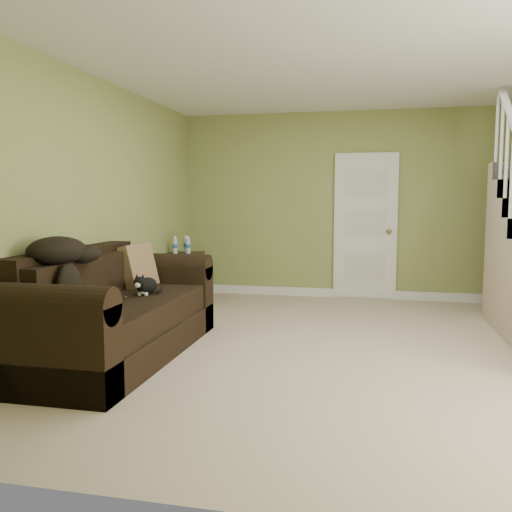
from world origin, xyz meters
The scene contains 14 objects.
floor centered at (0.00, 0.00, 0.00)m, with size 5.00×5.50×0.01m, color tan.
ceiling centered at (0.00, 0.00, 2.60)m, with size 5.00×5.50×0.01m, color white.
wall_back centered at (0.00, 2.75, 1.30)m, with size 5.00×0.04×2.60m, color #88934F.
wall_front centered at (0.00, -2.75, 1.30)m, with size 5.00×0.04×2.60m, color #88934F.
wall_left centered at (-2.50, 0.00, 1.30)m, with size 0.04×5.50×2.60m, color #88934F.
baseboard_back centered at (0.00, 2.72, 0.06)m, with size 5.00×0.04×0.12m, color white.
baseboard_left centered at (-2.47, 0.00, 0.06)m, with size 0.04×5.50×0.12m, color white.
door centered at (0.10, 2.71, 1.01)m, with size 0.86×0.12×2.02m.
sofa centered at (-2.02, -0.63, 0.36)m, with size 1.04×2.40×0.95m.
side_table centered at (-2.28, 1.90, 0.34)m, with size 0.68×0.68×0.90m.
cat centered at (-1.82, -0.36, 0.59)m, with size 0.20×0.43×0.21m.
banana centered at (-1.89, -0.80, 0.54)m, with size 0.05×0.19×0.05m, color gold.
throw_pillow centered at (-2.07, 0.06, 0.72)m, with size 0.11×0.43×0.43m, color #513420.
throw_blanket centered at (-2.23, -1.11, 0.98)m, with size 0.41×0.54×0.23m, color black.
Camera 1 is at (0.24, -4.95, 1.39)m, focal length 38.00 mm.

